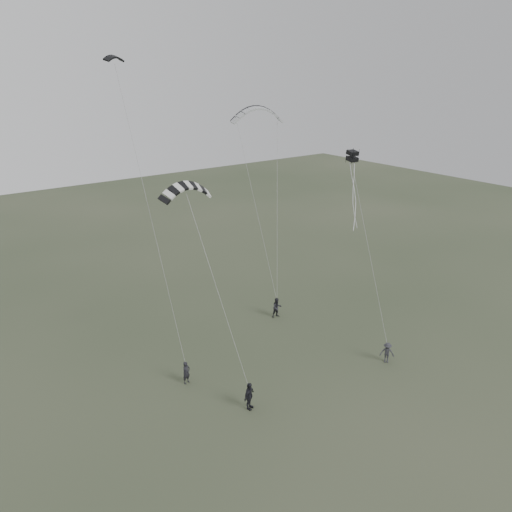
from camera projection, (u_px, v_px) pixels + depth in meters
ground at (297, 387)px, 32.88m from camera, size 140.00×140.00×0.00m
flyer_left at (186, 373)px, 33.02m from camera, size 0.65×0.50×1.58m
flyer_right at (277, 308)px, 41.87m from camera, size 0.94×0.79×1.72m
flyer_center at (249, 396)px, 30.45m from camera, size 1.16×0.86×1.83m
flyer_far at (387, 353)px, 35.38m from camera, size 1.11×1.13×1.55m
kite_dark_small at (114, 57)px, 31.02m from camera, size 1.57×1.16×0.61m
kite_pale_large at (257, 108)px, 42.71m from camera, size 4.77×2.72×1.97m
kite_striped at (186, 185)px, 30.06m from camera, size 3.29×1.26×1.48m
kite_box at (352, 156)px, 35.89m from camera, size 0.73×0.83×0.83m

